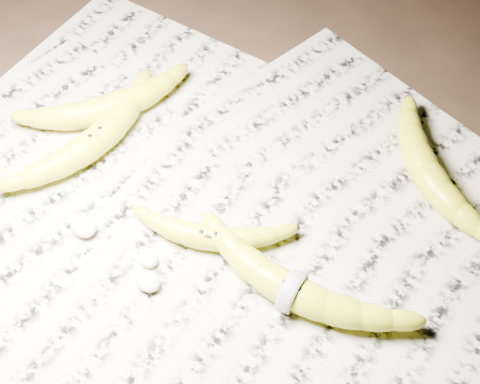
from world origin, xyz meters
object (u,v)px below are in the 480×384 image
Objects in this scene: banana_center at (209,236)px; banana_taped at (292,290)px; banana_left_b at (107,107)px; banana_upper_a at (426,169)px; banana_left_a at (96,139)px.

banana_center is 0.70× the size of banana_taped.
banana_left_b is at bearing 161.38° from banana_taped.
banana_left_b is at bearing -121.29° from banana_upper_a.
banana_left_b is 1.02× the size of banana_upper_a.
banana_taped is at bearing -71.26° from banana_left_b.
banana_left_b is 0.86× the size of banana_taped.
banana_upper_a is (0.38, 0.22, -0.00)m from banana_left_a.
banana_left_a and banana_left_b have the same top height.
banana_left_a is 1.11× the size of banana_upper_a.
banana_upper_a is (0.16, 0.25, 0.00)m from banana_center.
banana_taped reaches higher than banana_center.
banana_taped is at bearing -29.14° from banana_center.
banana_left_b is 0.37m from banana_taped.
banana_left_a is 1.09× the size of banana_left_b.
banana_left_a is at bearing -113.79° from banana_upper_a.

